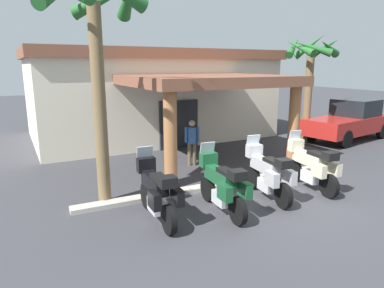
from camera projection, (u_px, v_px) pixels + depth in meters
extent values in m
plane|color=#38383D|center=(280.00, 199.00, 9.35)|extent=(80.00, 80.00, 0.00)
cube|color=silver|center=(149.00, 98.00, 17.80)|extent=(11.46, 7.33, 3.83)
cube|color=#1E2328|center=(179.00, 125.00, 14.93)|extent=(1.80, 0.15, 2.10)
cube|color=brown|center=(207.00, 80.00, 12.46)|extent=(5.74, 5.00, 0.35)
cylinder|color=#9E663D|center=(170.00, 140.00, 9.99)|extent=(0.40, 0.40, 2.86)
cylinder|color=#9E663D|center=(294.00, 127.00, 12.18)|extent=(0.40, 0.40, 2.86)
cube|color=brown|center=(148.00, 55.00, 17.32)|extent=(11.87, 7.74, 0.44)
cylinder|color=black|center=(147.00, 195.00, 8.75)|extent=(0.16, 0.66, 0.66)
cylinder|color=black|center=(169.00, 220.00, 7.38)|extent=(0.16, 0.66, 0.66)
cube|color=silver|center=(157.00, 205.00, 8.03)|extent=(0.33, 0.57, 0.32)
cube|color=black|center=(155.00, 183.00, 8.05)|extent=(0.33, 1.16, 0.34)
cube|color=black|center=(159.00, 178.00, 7.69)|extent=(0.29, 0.61, 0.10)
cube|color=black|center=(146.00, 165.00, 8.55)|extent=(0.45, 0.25, 0.36)
cube|color=#B2BCC6|center=(145.00, 153.00, 8.55)|extent=(0.40, 0.13, 0.36)
cube|color=black|center=(155.00, 200.00, 7.31)|extent=(0.19, 0.44, 0.36)
cube|color=black|center=(177.00, 196.00, 7.52)|extent=(0.19, 0.44, 0.36)
cube|color=black|center=(167.00, 182.00, 7.23)|extent=(0.37, 0.33, 0.22)
cylinder|color=black|center=(208.00, 189.00, 9.20)|extent=(0.17, 0.67, 0.66)
cylinder|color=black|center=(238.00, 211.00, 7.82)|extent=(0.17, 0.67, 0.66)
cube|color=silver|center=(222.00, 198.00, 8.48)|extent=(0.35, 0.58, 0.32)
cube|color=#19512D|center=(220.00, 176.00, 8.50)|extent=(0.36, 1.16, 0.34)
cube|color=black|center=(227.00, 172.00, 8.14)|extent=(0.31, 0.61, 0.10)
cube|color=#19512D|center=(209.00, 160.00, 9.00)|extent=(0.45, 0.26, 0.36)
cube|color=#B2BCC6|center=(207.00, 149.00, 9.01)|extent=(0.41, 0.14, 0.36)
cube|color=#19512D|center=(225.00, 192.00, 7.76)|extent=(0.20, 0.45, 0.36)
cube|color=#19512D|center=(245.00, 189.00, 7.96)|extent=(0.20, 0.45, 0.36)
cube|color=black|center=(238.00, 175.00, 7.67)|extent=(0.38, 0.34, 0.22)
cylinder|color=black|center=(253.00, 178.00, 10.14)|extent=(0.21, 0.67, 0.66)
cylinder|color=black|center=(283.00, 196.00, 8.72)|extent=(0.21, 0.67, 0.66)
cube|color=silver|center=(267.00, 185.00, 9.40)|extent=(0.38, 0.59, 0.32)
cube|color=#B2B2B7|center=(265.00, 165.00, 9.42)|extent=(0.43, 1.18, 0.34)
cube|color=black|center=(273.00, 161.00, 9.05)|extent=(0.35, 0.63, 0.10)
cube|color=#B2B2B7|center=(254.00, 151.00, 9.94)|extent=(0.46, 0.29, 0.36)
cube|color=#B2BCC6|center=(253.00, 141.00, 9.95)|extent=(0.41, 0.16, 0.36)
cube|color=#B2B2B7|center=(272.00, 179.00, 8.68)|extent=(0.23, 0.46, 0.36)
cube|color=#B2B2B7|center=(289.00, 177.00, 8.85)|extent=(0.23, 0.46, 0.36)
cube|color=black|center=(284.00, 163.00, 8.58)|extent=(0.39, 0.36, 0.22)
cylinder|color=black|center=(294.00, 170.00, 10.84)|extent=(0.20, 0.67, 0.66)
cylinder|color=black|center=(329.00, 186.00, 9.42)|extent=(0.20, 0.67, 0.66)
cube|color=silver|center=(311.00, 177.00, 10.10)|extent=(0.37, 0.59, 0.32)
cube|color=beige|center=(309.00, 159.00, 10.12)|extent=(0.41, 1.17, 0.34)
cube|color=black|center=(318.00, 154.00, 9.75)|extent=(0.34, 0.62, 0.10)
cube|color=beige|center=(296.00, 145.00, 10.63)|extent=(0.46, 0.28, 0.36)
cube|color=#B2BCC6|center=(295.00, 136.00, 10.65)|extent=(0.41, 0.16, 0.36)
cube|color=beige|center=(319.00, 171.00, 9.37)|extent=(0.22, 0.46, 0.36)
cube|color=beige|center=(334.00, 169.00, 9.55)|extent=(0.22, 0.46, 0.36)
cube|color=black|center=(330.00, 156.00, 9.28)|extent=(0.39, 0.35, 0.22)
cylinder|color=brown|center=(194.00, 154.00, 12.50)|extent=(0.14, 0.14, 0.82)
cylinder|color=brown|center=(190.00, 154.00, 12.46)|extent=(0.14, 0.14, 0.82)
cylinder|color=#335999|center=(192.00, 135.00, 12.32)|extent=(0.32, 0.32, 0.58)
cylinder|color=#335999|center=(198.00, 134.00, 12.37)|extent=(0.09, 0.09, 0.55)
cylinder|color=#335999|center=(186.00, 135.00, 12.26)|extent=(0.09, 0.09, 0.55)
sphere|color=tan|center=(192.00, 123.00, 12.23)|extent=(0.22, 0.22, 0.22)
cylinder|color=black|center=(350.00, 126.00, 18.41)|extent=(0.83, 0.39, 0.80)
cylinder|color=black|center=(382.00, 131.00, 17.08)|extent=(0.83, 0.39, 0.80)
cylinder|color=black|center=(312.00, 133.00, 16.42)|extent=(0.83, 0.39, 0.80)
cylinder|color=black|center=(346.00, 139.00, 15.09)|extent=(0.83, 0.39, 0.80)
cube|color=#B2231E|center=(349.00, 124.00, 16.67)|extent=(5.46, 2.82, 0.75)
cube|color=black|center=(356.00, 107.00, 16.78)|extent=(2.09, 2.05, 0.80)
cylinder|color=brown|center=(100.00, 108.00, 8.59)|extent=(0.33, 0.33, 5.01)
cylinder|color=brown|center=(308.00, 98.00, 16.00)|extent=(0.35, 0.35, 4.16)
cone|color=#236028|center=(324.00, 48.00, 15.83)|extent=(0.37, 1.61, 0.96)
cone|color=#236028|center=(310.00, 46.00, 16.23)|extent=(1.38, 1.20, 1.27)
cone|color=#236028|center=(294.00, 47.00, 15.89)|extent=(1.51, 1.13, 1.13)
cone|color=#236028|center=(300.00, 47.00, 15.06)|extent=(0.56, 1.65, 0.92)
cone|color=#236028|center=(313.00, 47.00, 14.75)|extent=(1.47, 1.34, 0.82)
cone|color=#236028|center=(329.00, 48.00, 14.96)|extent=(1.66, 0.88, 0.82)
cube|color=#ADA89E|center=(217.00, 185.00, 10.29)|extent=(8.40, 0.36, 0.12)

